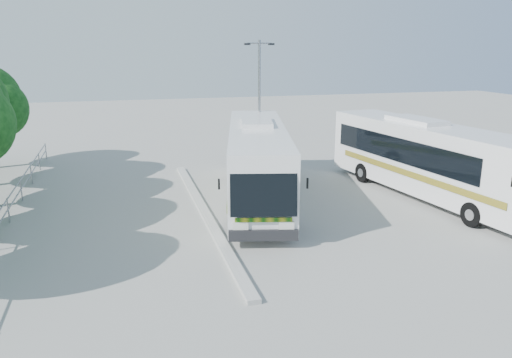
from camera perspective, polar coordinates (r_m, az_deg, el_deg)
name	(u,v)px	position (r m, az deg, el deg)	size (l,w,h in m)	color
ground	(270,224)	(19.85, 1.65, -5.18)	(100.00, 100.00, 0.00)	gray
kerb_divider	(204,212)	(21.16, -5.93, -3.74)	(0.40, 16.00, 0.15)	#B2B2AD
railing	(12,198)	(23.06, -26.09, -1.93)	(0.06, 22.00, 1.00)	gray
coach_main	(257,161)	(22.52, 0.16, 2.13)	(5.18, 12.27, 3.34)	silver
coach_adjacent	(429,158)	(24.22, 19.13, 2.25)	(4.10, 12.39, 3.38)	silver
lamppost	(259,100)	(27.65, 0.38, 8.97)	(1.75, 0.46, 7.16)	gray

